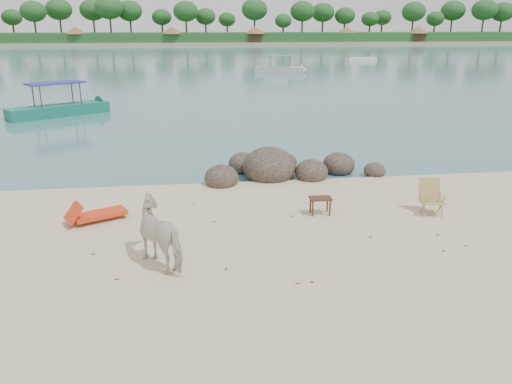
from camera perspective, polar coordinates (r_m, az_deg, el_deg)
The scene contains 12 objects.
water at distance 100.00m, azimuth -6.35°, elevation 15.54°, with size 400.00×400.00×0.00m, color #396B72.
far_shore at distance 179.93m, azimuth -6.95°, elevation 16.80°, with size 420.00×90.00×1.40m, color tan.
far_scenery at distance 146.58m, azimuth -6.82°, elevation 17.67°, with size 420.00×18.00×9.50m.
boulders at distance 17.43m, azimuth 2.64°, elevation 2.68°, with size 6.34×2.99×1.37m.
cow at distance 10.98m, azimuth -10.48°, elevation -4.75°, with size 0.78×1.71×1.44m, color silver.
side_table at distance 13.88m, azimuth 7.34°, elevation -1.70°, with size 0.60×0.39×0.48m, color #382116, non-canonical shape.
lounge_chair at distance 13.97m, azimuth -17.39°, elevation -2.23°, with size 1.70×0.60×0.51m, color red, non-canonical shape.
deck_chair at distance 14.51m, azimuth 19.61°, elevation -0.76°, with size 0.61×0.67×0.96m, color tan, non-canonical shape.
boat_near at distance 31.63m, azimuth -21.87°, elevation 10.97°, with size 6.41×1.44×3.12m, color #136A57, non-canonical shape.
boat_mid at distance 57.91m, azimuth 2.74°, elevation 15.05°, with size 6.22×1.40×3.03m, color #B8B9B4, non-canonical shape.
boat_far at distance 78.06m, azimuth 11.94°, elevation 14.69°, with size 5.32×1.20×0.62m, color silver, non-canonical shape.
dead_leaves at distance 11.76m, azimuth 4.16°, elevation -6.67°, with size 8.86×6.67×0.00m.
Camera 1 is at (-2.07, -9.85, 5.00)m, focal length 35.00 mm.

